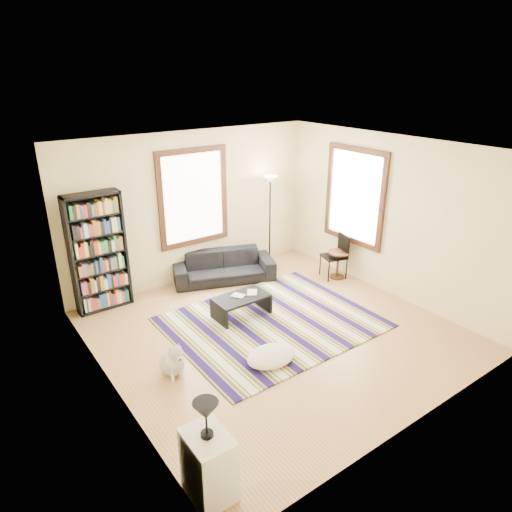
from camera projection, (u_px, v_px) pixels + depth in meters
floor at (275, 334)px, 7.12m from camera, size 5.00×5.00×0.10m
ceiling at (278, 145)px, 6.01m from camera, size 5.00×5.00×0.10m
wall_back at (192, 207)px, 8.48m from camera, size 5.00×0.10×2.80m
wall_front at (430, 321)px, 4.66m from camera, size 5.00×0.10×2.80m
wall_left at (100, 295)px, 5.19m from camera, size 0.10×5.00×2.80m
wall_right at (391, 216)px, 7.94m from camera, size 0.10×5.00×2.80m
window_back at (193, 197)px, 8.34m from camera, size 1.20×0.06×1.60m
window_right at (355, 196)px, 8.43m from camera, size 0.06×1.20×1.60m
rug at (272, 322)px, 7.34m from camera, size 3.16×2.53×0.02m
sofa at (224, 266)px, 8.72m from camera, size 2.05×1.37×0.56m
bookshelf at (98, 253)px, 7.45m from camera, size 0.90×0.30×2.00m
coffee_table at (241, 306)px, 7.47m from camera, size 1.01×0.74×0.36m
book_a at (236, 298)px, 7.35m from camera, size 0.25×0.23×0.02m
book_b at (247, 292)px, 7.52m from camera, size 0.26×0.27×0.02m
floor_cushion at (271, 356)px, 6.33m from camera, size 0.82×0.69×0.18m
floor_lamp at (270, 221)px, 9.19m from camera, size 0.37×0.37×1.86m
side_table at (338, 265)px, 8.82m from camera, size 0.52×0.52×0.54m
folding_chair at (334, 257)px, 8.79m from camera, size 0.52×0.50×0.86m
white_cabinet at (209, 465)px, 4.28m from camera, size 0.39×0.51×0.70m
table_lamp at (206, 420)px, 4.07m from camera, size 0.29×0.29×0.38m
dog at (171, 357)px, 6.03m from camera, size 0.38×0.52×0.50m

